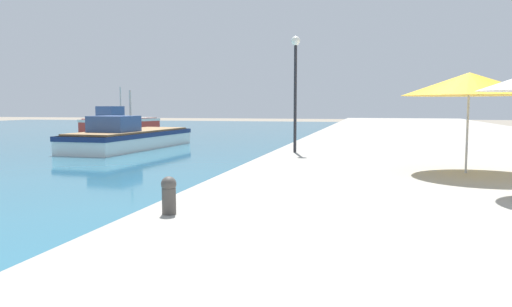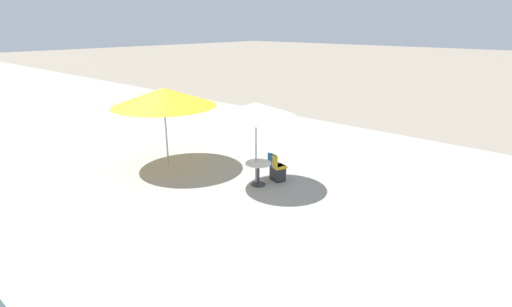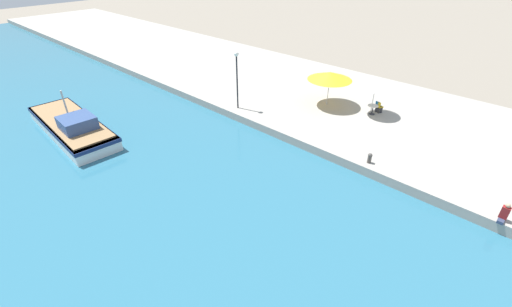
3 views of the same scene
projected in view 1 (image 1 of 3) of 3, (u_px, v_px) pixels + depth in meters
name	position (u px, v px, depth m)	size (l,w,h in m)	color
quay_promenade	(442.00, 142.00, 30.26)	(16.00, 90.00, 0.65)	#A39E93
fishing_boat_mid	(130.00, 137.00, 28.66)	(3.60, 10.11, 3.34)	white
fishing_boat_far	(120.00, 123.00, 47.29)	(5.11, 8.23, 4.24)	red
cafe_umbrella_white	(469.00, 84.00, 13.57)	(3.58, 3.58, 2.76)	#B7B7B7
mooring_bollard	(169.00, 194.00, 8.53)	(0.26, 0.26, 0.65)	#4C4742
lamppost	(295.00, 74.00, 19.58)	(0.36, 0.36, 4.56)	#232328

